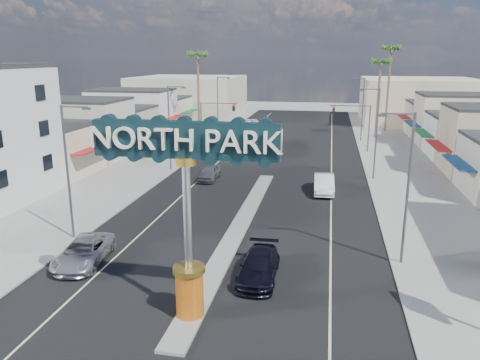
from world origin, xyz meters
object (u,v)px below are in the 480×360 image
at_px(streetlight_r_near, 405,182).
at_px(car_parked_right, 324,184).
at_px(traffic_signal_left, 214,115).
at_px(palm_right_far, 391,53).
at_px(city_bus, 243,137).
at_px(streetlight_r_mid, 375,129).
at_px(streetlight_l_near, 69,166).
at_px(traffic_signal_right, 355,119).
at_px(streetlight_r_far, 362,106).
at_px(suv_left, 84,252).
at_px(palm_left_far, 198,59).
at_px(palm_right_mid, 381,66).
at_px(gateway_sign, 187,198).
at_px(streetlight_l_far, 219,104).
at_px(car_parked_left, 209,173).
at_px(streetlight_l_mid, 171,124).
at_px(suv_right, 259,267).

bearing_deg(streetlight_r_near, car_parked_right, 107.77).
xyz_separation_m(traffic_signal_left, palm_right_far, (24.18, 18.01, 8.11)).
bearing_deg(city_bus, streetlight_r_mid, -42.30).
bearing_deg(streetlight_l_near, traffic_signal_right, 60.01).
height_order(streetlight_r_far, suv_left, streetlight_r_far).
relative_size(traffic_signal_right, palm_left_far, 0.46).
bearing_deg(palm_right_far, palm_right_mid, -108.43).
relative_size(gateway_sign, streetlight_l_far, 1.02).
distance_m(car_parked_left, city_bus, 15.33).
distance_m(streetlight_l_far, streetlight_r_mid, 30.32).
height_order(traffic_signal_right, streetlight_l_mid, streetlight_l_mid).
bearing_deg(palm_left_far, streetlight_r_near, -59.64).
bearing_deg(palm_right_far, car_parked_left, -120.26).
distance_m(streetlight_r_near, palm_right_mid, 46.40).
bearing_deg(palm_right_far, traffic_signal_left, -143.33).
xyz_separation_m(palm_left_far, suv_left, (5.07, -43.42, -10.77)).
xyz_separation_m(streetlight_l_mid, streetlight_l_far, (0.00, 22.00, 0.00)).
bearing_deg(gateway_sign, suv_left, 149.86).
distance_m(traffic_signal_left, city_bus, 5.31).
relative_size(traffic_signal_left, traffic_signal_right, 1.00).
relative_size(streetlight_l_far, suv_left, 1.71).
relative_size(streetlight_l_mid, streetlight_r_near, 1.00).
distance_m(streetlight_r_near, car_parked_right, 15.71).
xyz_separation_m(streetlight_l_mid, suv_right, (13.01, -23.46, -4.34)).
bearing_deg(car_parked_left, suv_right, -68.54).
distance_m(palm_right_mid, suv_right, 51.50).
height_order(suv_left, suv_right, suv_left).
height_order(streetlight_l_near, city_bus, streetlight_l_near).
bearing_deg(gateway_sign, palm_left_far, 105.15).
xyz_separation_m(gateway_sign, car_parked_left, (-5.50, 24.89, -5.18)).
bearing_deg(city_bus, suv_left, -98.78).
distance_m(streetlight_l_near, city_bus, 32.78).
bearing_deg(streetlight_r_mid, streetlight_l_near, -136.21).
xyz_separation_m(traffic_signal_right, palm_right_far, (5.82, 18.01, 8.11)).
xyz_separation_m(streetlight_r_mid, palm_left_far, (-23.43, 20.00, 6.43)).
bearing_deg(streetlight_l_near, streetlight_r_mid, 43.79).
relative_size(gateway_sign, palm_right_mid, 0.76).
bearing_deg(gateway_sign, streetlight_r_mid, 69.58).
distance_m(traffic_signal_right, streetlight_r_mid, 14.07).
bearing_deg(palm_right_far, streetlight_l_far, -158.54).
bearing_deg(traffic_signal_right, car_parked_left, -130.61).
bearing_deg(car_parked_left, streetlight_l_far, 100.90).
distance_m(car_parked_left, car_parked_right, 11.58).
bearing_deg(palm_left_far, palm_right_far, 23.20).
height_order(suv_left, city_bus, city_bus).
bearing_deg(gateway_sign, palm_right_mid, 76.47).
bearing_deg(traffic_signal_right, streetlight_r_far, 81.14).
bearing_deg(streetlight_l_mid, suv_left, -83.90).
bearing_deg(palm_right_far, suv_left, -112.48).
bearing_deg(palm_right_far, suv_right, -102.63).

